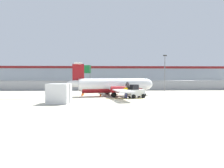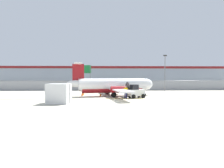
{
  "view_description": "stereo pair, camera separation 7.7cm",
  "coord_description": "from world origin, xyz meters",
  "px_view_note": "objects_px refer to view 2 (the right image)",
  "views": [
    {
      "loc": [
        -0.99,
        -24.56,
        3.06
      ],
      "look_at": [
        0.48,
        6.96,
        1.8
      ],
      "focal_mm": 32.0,
      "sensor_mm": 36.0,
      "label": 1
    },
    {
      "loc": [
        -0.92,
        -24.56,
        3.06
      ],
      "look_at": [
        0.48,
        6.96,
        1.8
      ],
      "focal_mm": 32.0,
      "sensor_mm": 36.0,
      "label": 2
    }
  ],
  "objects_px": {
    "parked_car_2": "(90,84)",
    "apron_light_pole": "(165,70)",
    "parked_car_6": "(161,84)",
    "parked_car_4": "(124,83)",
    "highway_sign": "(83,71)",
    "cargo_container": "(59,93)",
    "ground_crew_worker": "(126,92)",
    "commuter_airplane": "(114,86)",
    "traffic_cone_far_right": "(100,94)",
    "parked_car_5": "(148,84)",
    "parked_car_3": "(104,85)",
    "baggage_tug": "(136,92)",
    "parked_car_0": "(49,85)",
    "traffic_cone_near_right": "(83,93)",
    "traffic_cone_far_left": "(82,94)",
    "parked_car_1": "(71,85)",
    "traffic_cone_near_left": "(69,95)"
  },
  "relations": [
    {
      "from": "cargo_container",
      "to": "apron_light_pole",
      "type": "height_order",
      "value": "apron_light_pole"
    },
    {
      "from": "traffic_cone_near_right",
      "to": "parked_car_6",
      "type": "height_order",
      "value": "parked_car_6"
    },
    {
      "from": "parked_car_4",
      "to": "traffic_cone_near_right",
      "type": "bearing_deg",
      "value": -104.07
    },
    {
      "from": "parked_car_2",
      "to": "parked_car_3",
      "type": "xyz_separation_m",
      "value": [
        3.87,
        -5.78,
        0.0
      ]
    },
    {
      "from": "traffic_cone_far_right",
      "to": "highway_sign",
      "type": "bearing_deg",
      "value": 105.39
    },
    {
      "from": "baggage_tug",
      "to": "parked_car_6",
      "type": "relative_size",
      "value": 0.6
    },
    {
      "from": "commuter_airplane",
      "to": "ground_crew_worker",
      "type": "xyz_separation_m",
      "value": [
        1.43,
        -3.67,
        -0.65
      ]
    },
    {
      "from": "parked_car_6",
      "to": "highway_sign",
      "type": "distance_m",
      "value": 23.96
    },
    {
      "from": "parked_car_2",
      "to": "apron_light_pole",
      "type": "height_order",
      "value": "apron_light_pole"
    },
    {
      "from": "cargo_container",
      "to": "traffic_cone_near_left",
      "type": "relative_size",
      "value": 4.16
    },
    {
      "from": "parked_car_4",
      "to": "apron_light_pole",
      "type": "height_order",
      "value": "apron_light_pole"
    },
    {
      "from": "parked_car_4",
      "to": "parked_car_3",
      "type": "bearing_deg",
      "value": -116.5
    },
    {
      "from": "traffic_cone_far_right",
      "to": "traffic_cone_far_left",
      "type": "bearing_deg",
      "value": 162.4
    },
    {
      "from": "ground_crew_worker",
      "to": "apron_light_pole",
      "type": "distance_m",
      "value": 15.87
    },
    {
      "from": "apron_light_pole",
      "to": "highway_sign",
      "type": "distance_m",
      "value": 17.75
    },
    {
      "from": "traffic_cone_near_right",
      "to": "parked_car_1",
      "type": "distance_m",
      "value": 16.4
    },
    {
      "from": "parked_car_1",
      "to": "parked_car_0",
      "type": "bearing_deg",
      "value": -17.21
    },
    {
      "from": "commuter_airplane",
      "to": "ground_crew_worker",
      "type": "bearing_deg",
      "value": -79.23
    },
    {
      "from": "apron_light_pole",
      "to": "baggage_tug",
      "type": "bearing_deg",
      "value": -123.39
    },
    {
      "from": "traffic_cone_near_right",
      "to": "parked_car_2",
      "type": "height_order",
      "value": "parked_car_2"
    },
    {
      "from": "ground_crew_worker",
      "to": "commuter_airplane",
      "type": "bearing_deg",
      "value": 13.29
    },
    {
      "from": "parked_car_0",
      "to": "parked_car_2",
      "type": "height_order",
      "value": "same"
    },
    {
      "from": "parked_car_3",
      "to": "parked_car_5",
      "type": "distance_m",
      "value": 11.59
    },
    {
      "from": "traffic_cone_far_left",
      "to": "parked_car_5",
      "type": "distance_m",
      "value": 24.81
    },
    {
      "from": "traffic_cone_near_left",
      "to": "traffic_cone_near_right",
      "type": "height_order",
      "value": "same"
    },
    {
      "from": "baggage_tug",
      "to": "cargo_container",
      "type": "height_order",
      "value": "cargo_container"
    },
    {
      "from": "parked_car_6",
      "to": "parked_car_4",
      "type": "bearing_deg",
      "value": -13.03
    },
    {
      "from": "traffic_cone_far_left",
      "to": "parked_car_6",
      "type": "height_order",
      "value": "parked_car_6"
    },
    {
      "from": "parked_car_0",
      "to": "parked_car_3",
      "type": "distance_m",
      "value": 14.08
    },
    {
      "from": "traffic_cone_near_right",
      "to": "traffic_cone_far_left",
      "type": "distance_m",
      "value": 1.57
    },
    {
      "from": "traffic_cone_far_right",
      "to": "parked_car_3",
      "type": "xyz_separation_m",
      "value": [
        0.64,
        18.75,
        0.58
      ]
    },
    {
      "from": "parked_car_1",
      "to": "parked_car_5",
      "type": "distance_m",
      "value": 19.59
    },
    {
      "from": "parked_car_4",
      "to": "apron_light_pole",
      "type": "xyz_separation_m",
      "value": [
        6.38,
        -18.51,
        3.41
      ]
    },
    {
      "from": "parked_car_5",
      "to": "apron_light_pole",
      "type": "height_order",
      "value": "apron_light_pole"
    },
    {
      "from": "baggage_tug",
      "to": "parked_car_4",
      "type": "bearing_deg",
      "value": 69.11
    },
    {
      "from": "baggage_tug",
      "to": "parked_car_3",
      "type": "height_order",
      "value": "baggage_tug"
    },
    {
      "from": "parked_car_0",
      "to": "parked_car_2",
      "type": "xyz_separation_m",
      "value": [
        10.04,
        3.63,
        0.0
      ]
    },
    {
      "from": "commuter_airplane",
      "to": "cargo_container",
      "type": "height_order",
      "value": "commuter_airplane"
    },
    {
      "from": "traffic_cone_near_left",
      "to": "traffic_cone_far_right",
      "type": "xyz_separation_m",
      "value": [
        4.5,
        1.41,
        0.0
      ]
    },
    {
      "from": "parked_car_2",
      "to": "parked_car_4",
      "type": "relative_size",
      "value": 0.99
    },
    {
      "from": "parked_car_6",
      "to": "parked_car_5",
      "type": "bearing_deg",
      "value": 43.59
    },
    {
      "from": "baggage_tug",
      "to": "traffic_cone_far_left",
      "type": "xyz_separation_m",
      "value": [
        -7.85,
        3.4,
        -0.54
      ]
    },
    {
      "from": "parked_car_0",
      "to": "parked_car_4",
      "type": "distance_m",
      "value": 20.78
    },
    {
      "from": "traffic_cone_near_left",
      "to": "parked_car_5",
      "type": "xyz_separation_m",
      "value": [
        16.57,
        22.13,
        0.58
      ]
    },
    {
      "from": "traffic_cone_near_right",
      "to": "apron_light_pole",
      "type": "distance_m",
      "value": 17.45
    },
    {
      "from": "ground_crew_worker",
      "to": "parked_car_2",
      "type": "bearing_deg",
      "value": 5.54
    },
    {
      "from": "baggage_tug",
      "to": "parked_car_6",
      "type": "distance_m",
      "value": 30.78
    },
    {
      "from": "baggage_tug",
      "to": "cargo_container",
      "type": "xyz_separation_m",
      "value": [
        -9.58,
        -5.01,
        0.24
      ]
    },
    {
      "from": "cargo_container",
      "to": "parked_car_6",
      "type": "height_order",
      "value": "cargo_container"
    },
    {
      "from": "parked_car_2",
      "to": "traffic_cone_near_right",
      "type": "bearing_deg",
      "value": -93.92
    }
  ]
}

